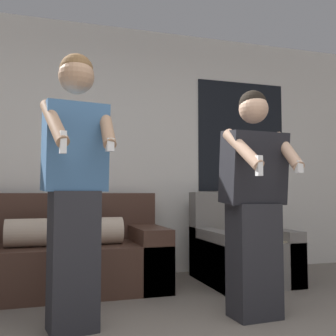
{
  "coord_description": "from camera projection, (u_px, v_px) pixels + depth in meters",
  "views": [
    {
      "loc": [
        -0.85,
        -1.34,
        0.88
      ],
      "look_at": [
        -0.06,
        1.23,
        1.05
      ],
      "focal_mm": 42.0,
      "sensor_mm": 36.0,
      "label": 1
    }
  ],
  "objects": [
    {
      "name": "person_left",
      "position": [
        75.0,
        184.0,
        2.55
      ],
      "size": [
        0.46,
        0.51,
        1.8
      ],
      "color": "#28282D",
      "rests_on": "ground_plane"
    },
    {
      "name": "armchair",
      "position": [
        241.0,
        252.0,
        3.95
      ],
      "size": [
        0.83,
        0.89,
        0.89
      ],
      "color": "slate",
      "rests_on": "ground_plane"
    },
    {
      "name": "wall_back",
      "position": [
        131.0,
        150.0,
        4.31
      ],
      "size": [
        6.99,
        0.07,
        2.7
      ],
      "color": "silver",
      "rests_on": "ground_plane"
    },
    {
      "name": "person_right",
      "position": [
        254.0,
        202.0,
        2.8
      ],
      "size": [
        0.5,
        0.49,
        1.62
      ],
      "color": "#28282D",
      "rests_on": "ground_plane"
    },
    {
      "name": "couch",
      "position": [
        64.0,
        256.0,
        3.57
      ],
      "size": [
        1.81,
        0.89,
        0.88
      ],
      "color": "#472D23",
      "rests_on": "ground_plane"
    }
  ]
}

